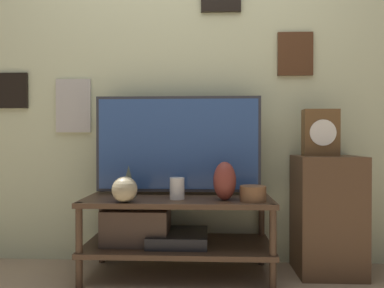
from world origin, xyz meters
TOP-DOWN VIEW (x-y plane):
  - wall_back at (-0.00, 0.60)m, footprint 6.40×0.08m
  - media_console at (-0.09, 0.29)m, footprint 1.15×0.51m
  - television at (-0.01, 0.40)m, footprint 1.06×0.05m
  - vase_slim_bronze at (-0.31, 0.29)m, footprint 0.10×0.10m
  - vase_urn_stoneware at (0.28, 0.19)m, footprint 0.13×0.13m
  - vase_wide_bowl at (0.44, 0.16)m, footprint 0.15×0.15m
  - vase_round_glass at (-0.29, 0.10)m, footprint 0.15×0.15m
  - candle_jar at (-0.00, 0.22)m, footprint 0.09×0.09m
  - side_table at (0.93, 0.37)m, footprint 0.40×0.35m
  - mantel_clock at (0.89, 0.36)m, footprint 0.21×0.11m

SIDE VIEW (x-z plane):
  - media_console at x=-0.09m, z-range 0.06..0.55m
  - side_table at x=0.93m, z-range 0.00..0.74m
  - vase_wide_bowl at x=0.44m, z-range 0.48..0.57m
  - candle_jar at x=0.00m, z-range 0.48..0.61m
  - vase_round_glass at x=-0.29m, z-range 0.48..0.63m
  - vase_slim_bronze at x=-0.31m, z-range 0.48..0.68m
  - vase_urn_stoneware at x=0.28m, z-range 0.48..0.71m
  - television at x=-0.01m, z-range 0.49..1.13m
  - mantel_clock at x=0.89m, z-range 0.74..1.03m
  - wall_back at x=0.00m, z-range 0.00..2.70m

